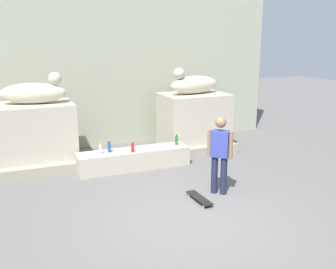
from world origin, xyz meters
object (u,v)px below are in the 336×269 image
Objects in this scene: bottle_red at (133,148)px; statue_reclining_left at (34,92)px; skateboard at (199,198)px; bottle_green at (176,140)px; bottle_clear at (100,149)px; skater at (220,152)px; statue_reclining_right at (194,84)px; bottle_blue at (109,147)px.

statue_reclining_left is at bearing 148.92° from bottle_red.
bottle_green is (0.57, 2.46, 0.55)m from skateboard.
bottle_clear is at bearing 167.07° from bottle_red.
bottle_green is at bearing -47.20° from skater.
bottle_red is (-0.69, 2.29, 0.53)m from skateboard.
skateboard is 2.90× the size of bottle_red.
bottle_clear is 0.78m from bottle_red.
skater reaches higher than skateboard.
skater is at bearing 63.43° from statue_reclining_right.
bottle_blue is 1.79m from bottle_green.
statue_reclining_left is 4.38m from statue_reclining_right.
statue_reclining_right is at bearing 47.13° from bottle_green.
skater reaches higher than bottle_blue.
bottle_clear is at bearing 28.31° from skateboard.
statue_reclining_right is 2.92m from bottle_red.
skater is 2.28m from bottle_green.
statue_reclining_left reaches higher than skater.
statue_reclining_right is at bearing -64.02° from skater.
statue_reclining_right reaches higher than bottle_green.
skater is 3.04m from bottle_clear.
bottle_clear is 2.02m from bottle_green.
skater is (-1.02, -3.35, -0.99)m from statue_reclining_right.
statue_reclining_right reaches higher than bottle_blue.
bottle_blue is (-1.79, 2.29, -0.31)m from skater.
statue_reclining_left is 6.40× the size of bottle_clear.
bottle_blue reaches higher than skateboard.
statue_reclining_right is at bearing -26.24° from skateboard.
statue_reclining_left is 2.08× the size of skateboard.
statue_reclining_right is 6.37× the size of bottle_clear.
bottle_clear is (-3.04, -1.10, -1.33)m from statue_reclining_right.
skater is at bearing -52.06° from bottle_blue.
skater reaches higher than bottle_clear.
statue_reclining_left is at bearing -1.98° from skater.
statue_reclining_left is at bearing 140.82° from bottle_clear.
skateboard is at bearing -103.02° from bottle_green.
skateboard is 2.84m from bottle_blue.
statue_reclining_left is 6.03× the size of bottle_red.
statue_reclining_right reaches higher than skater.
bottle_blue is (-1.22, 2.50, 0.55)m from skateboard.
skateboard is at bearing 56.36° from statue_reclining_right.
bottle_blue is 0.58m from bottle_red.
skateboard is at bearing -73.24° from bottle_red.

